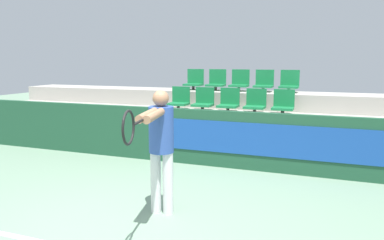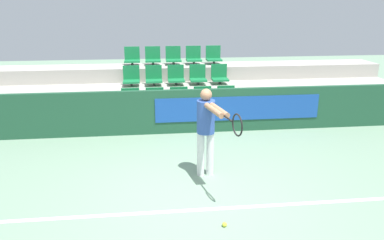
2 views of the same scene
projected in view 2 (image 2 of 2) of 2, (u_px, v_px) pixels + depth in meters
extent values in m
plane|color=gray|center=(199.00, 197.00, 5.87)|extent=(30.00, 30.00, 0.00)
cube|color=white|center=(202.00, 209.00, 5.52)|extent=(6.37, 0.08, 0.01)
cube|color=#1E4C33|center=(182.00, 111.00, 8.62)|extent=(12.54, 0.12, 1.03)
cube|color=#19479E|center=(238.00, 108.00, 8.68)|extent=(3.86, 0.02, 0.56)
cube|color=#ADA89E|center=(180.00, 117.00, 9.27)|extent=(12.14, 1.00, 0.39)
cube|color=#ADA89E|center=(177.00, 100.00, 10.16)|extent=(12.14, 1.00, 0.78)
cube|color=#ADA89E|center=(174.00, 85.00, 11.05)|extent=(12.14, 1.00, 1.16)
cylinder|color=#333333|center=(131.00, 109.00, 9.11)|extent=(0.07, 0.07, 0.11)
cube|color=#197A42|center=(131.00, 106.00, 9.09)|extent=(0.44, 0.39, 0.05)
cube|color=#197A42|center=(130.00, 95.00, 9.19)|extent=(0.44, 0.04, 0.37)
cylinder|color=#333333|center=(155.00, 108.00, 9.18)|extent=(0.07, 0.07, 0.11)
cube|color=#197A42|center=(155.00, 105.00, 9.15)|extent=(0.44, 0.39, 0.05)
cube|color=#197A42|center=(155.00, 95.00, 9.25)|extent=(0.44, 0.04, 0.37)
cylinder|color=#333333|center=(179.00, 107.00, 9.24)|extent=(0.07, 0.07, 0.11)
cube|color=#197A42|center=(179.00, 104.00, 9.22)|extent=(0.44, 0.39, 0.05)
cube|color=#197A42|center=(179.00, 94.00, 9.32)|extent=(0.44, 0.04, 0.37)
cylinder|color=#333333|center=(203.00, 106.00, 9.31)|extent=(0.07, 0.07, 0.11)
cube|color=#197A42|center=(203.00, 103.00, 9.28)|extent=(0.44, 0.39, 0.05)
cube|color=#197A42|center=(202.00, 93.00, 9.38)|extent=(0.44, 0.04, 0.37)
cylinder|color=#333333|center=(227.00, 106.00, 9.37)|extent=(0.07, 0.07, 0.11)
cube|color=#197A42|center=(227.00, 103.00, 9.35)|extent=(0.44, 0.39, 0.05)
cube|color=#197A42|center=(226.00, 93.00, 9.45)|extent=(0.44, 0.04, 0.37)
cylinder|color=#333333|center=(132.00, 84.00, 9.94)|extent=(0.07, 0.07, 0.11)
cube|color=#197A42|center=(131.00, 81.00, 9.92)|extent=(0.44, 0.39, 0.05)
cube|color=#197A42|center=(131.00, 72.00, 10.02)|extent=(0.44, 0.04, 0.37)
cylinder|color=#333333|center=(154.00, 84.00, 10.01)|extent=(0.07, 0.07, 0.11)
cube|color=#197A42|center=(154.00, 81.00, 9.98)|extent=(0.44, 0.39, 0.05)
cube|color=#197A42|center=(154.00, 72.00, 10.09)|extent=(0.44, 0.04, 0.37)
cylinder|color=#333333|center=(176.00, 83.00, 10.07)|extent=(0.07, 0.07, 0.11)
cube|color=#197A42|center=(176.00, 80.00, 10.05)|extent=(0.44, 0.39, 0.05)
cube|color=#197A42|center=(176.00, 72.00, 10.15)|extent=(0.44, 0.04, 0.37)
cylinder|color=#333333|center=(198.00, 83.00, 10.14)|extent=(0.07, 0.07, 0.11)
cube|color=#197A42|center=(198.00, 80.00, 10.11)|extent=(0.44, 0.39, 0.05)
cube|color=#197A42|center=(197.00, 71.00, 10.21)|extent=(0.44, 0.04, 0.37)
cylinder|color=#333333|center=(220.00, 82.00, 10.20)|extent=(0.07, 0.07, 0.11)
cube|color=#197A42|center=(220.00, 79.00, 10.18)|extent=(0.44, 0.39, 0.05)
cube|color=#197A42|center=(219.00, 71.00, 10.28)|extent=(0.44, 0.04, 0.37)
cylinder|color=#333333|center=(132.00, 64.00, 10.78)|extent=(0.07, 0.07, 0.11)
cube|color=#197A42|center=(132.00, 61.00, 10.75)|extent=(0.44, 0.39, 0.05)
cube|color=#197A42|center=(132.00, 53.00, 10.85)|extent=(0.44, 0.04, 0.37)
cylinder|color=#333333|center=(153.00, 63.00, 10.84)|extent=(0.07, 0.07, 0.11)
cube|color=#197A42|center=(153.00, 61.00, 10.82)|extent=(0.44, 0.39, 0.05)
cube|color=#197A42|center=(153.00, 53.00, 10.92)|extent=(0.44, 0.04, 0.37)
cylinder|color=#333333|center=(174.00, 63.00, 10.90)|extent=(0.07, 0.07, 0.11)
cube|color=#197A42|center=(174.00, 60.00, 10.88)|extent=(0.44, 0.39, 0.05)
cube|color=#197A42|center=(173.00, 52.00, 10.98)|extent=(0.44, 0.04, 0.37)
cylinder|color=#333333|center=(194.00, 63.00, 10.97)|extent=(0.07, 0.07, 0.11)
cube|color=#197A42|center=(194.00, 60.00, 10.95)|extent=(0.44, 0.39, 0.05)
cube|color=#197A42|center=(193.00, 52.00, 11.05)|extent=(0.44, 0.04, 0.37)
cylinder|color=#333333|center=(214.00, 62.00, 11.03)|extent=(0.07, 0.07, 0.11)
cube|color=#197A42|center=(214.00, 60.00, 11.01)|extent=(0.44, 0.39, 0.05)
cube|color=#197A42|center=(213.00, 52.00, 11.11)|extent=(0.44, 0.04, 0.37)
cylinder|color=silver|center=(201.00, 154.00, 6.52)|extent=(0.13, 0.13, 0.79)
cylinder|color=silver|center=(210.00, 154.00, 6.54)|extent=(0.13, 0.13, 0.79)
cylinder|color=#2D4C99|center=(206.00, 117.00, 6.32)|extent=(0.31, 0.31, 0.57)
sphere|color=#9E7051|center=(206.00, 95.00, 6.20)|extent=(0.20, 0.20, 0.20)
cylinder|color=#9E7051|center=(214.00, 110.00, 5.82)|extent=(0.22, 0.64, 0.09)
cylinder|color=#9E7051|center=(219.00, 110.00, 5.83)|extent=(0.22, 0.64, 0.09)
cylinder|color=black|center=(229.00, 119.00, 5.40)|extent=(0.09, 0.30, 0.03)
torus|color=black|center=(237.00, 125.00, 5.13)|extent=(0.09, 0.32, 0.32)
sphere|color=#CCDB33|center=(225.00, 225.00, 5.10)|extent=(0.07, 0.07, 0.07)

